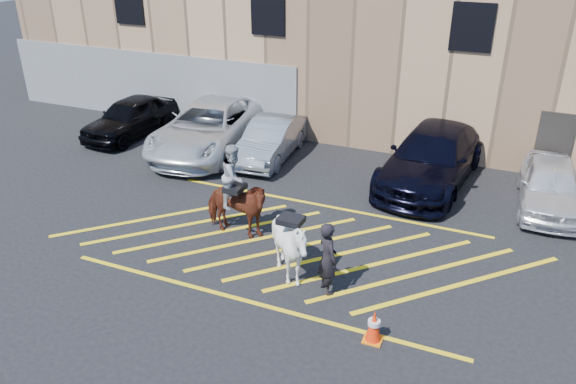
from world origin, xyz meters
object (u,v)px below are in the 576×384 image
at_px(car_silver_sedan, 271,139).
at_px(car_blue_suv, 432,157).
at_px(car_black_suv, 131,117).
at_px(car_white_pickup, 209,127).
at_px(handler, 328,258).
at_px(mounted_bay, 235,200).
at_px(traffic_cone, 374,326).
at_px(saddled_white, 291,246).
at_px(car_white_suv, 550,185).

height_order(car_silver_sedan, car_blue_suv, car_blue_suv).
relative_size(car_black_suv, car_white_pickup, 0.71).
bearing_deg(car_blue_suv, handler, -92.98).
distance_m(car_blue_suv, mounted_bay, 6.87).
bearing_deg(car_black_suv, car_blue_suv, 4.73).
height_order(car_blue_suv, mounted_bay, mounted_bay).
bearing_deg(traffic_cone, car_white_pickup, 136.59).
height_order(handler, mounted_bay, mounted_bay).
bearing_deg(car_white_pickup, handler, -50.40).
xyz_separation_m(car_white_pickup, mounted_bay, (3.78, -5.14, 0.19)).
xyz_separation_m(car_black_suv, saddled_white, (9.45, -6.61, 0.16)).
distance_m(car_white_suv, mounted_bay, 9.12).
distance_m(car_black_suv, saddled_white, 11.53).
bearing_deg(car_black_suv, traffic_cone, -30.09).
distance_m(car_blue_suv, saddled_white, 7.10).
bearing_deg(car_white_suv, saddled_white, -133.35).
distance_m(handler, saddled_white, 0.93).
distance_m(handler, mounted_bay, 3.37).
distance_m(car_white_suv, handler, 7.89).
distance_m(car_silver_sedan, mounted_bay, 5.47).
distance_m(car_silver_sedan, handler, 8.05).
bearing_deg(saddled_white, car_black_suv, 145.00).
distance_m(car_white_pickup, saddled_white, 8.76).
height_order(car_silver_sedan, mounted_bay, mounted_bay).
bearing_deg(car_silver_sedan, car_black_suv, 176.35).
bearing_deg(car_blue_suv, traffic_cone, -81.66).
bearing_deg(car_blue_suv, saddled_white, -100.53).
relative_size(car_black_suv, mounted_bay, 1.68).
relative_size(car_silver_sedan, saddled_white, 2.32).
bearing_deg(car_black_suv, mounted_bay, -31.93).
distance_m(car_white_suv, traffic_cone, 8.27).
height_order(car_black_suv, car_silver_sedan, car_black_suv).
xyz_separation_m(handler, traffic_cone, (1.42, -1.22, -0.51)).
xyz_separation_m(car_silver_sedan, mounted_bay, (1.39, -5.28, 0.36)).
xyz_separation_m(car_silver_sedan, handler, (4.44, -6.72, 0.19)).
relative_size(car_black_suv, car_blue_suv, 0.74).
distance_m(car_white_pickup, mounted_bay, 6.39).
bearing_deg(car_white_suv, traffic_cone, -114.76).
bearing_deg(saddled_white, mounted_bay, 147.76).
bearing_deg(car_blue_suv, car_white_pickup, -171.48).
xyz_separation_m(car_white_pickup, car_silver_sedan, (2.39, 0.14, -0.17)).
bearing_deg(handler, car_white_pickup, 0.22).
relative_size(car_silver_sedan, car_blue_suv, 0.70).
distance_m(car_white_pickup, car_blue_suv, 7.95).
height_order(car_white_pickup, car_white_suv, car_white_pickup).
distance_m(saddled_white, traffic_cone, 2.74).
relative_size(car_white_pickup, car_blue_suv, 1.04).
xyz_separation_m(car_black_suv, traffic_cone, (11.79, -7.93, -0.38)).
bearing_deg(car_silver_sedan, handler, -60.24).
distance_m(car_black_suv, car_white_suv, 14.98).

